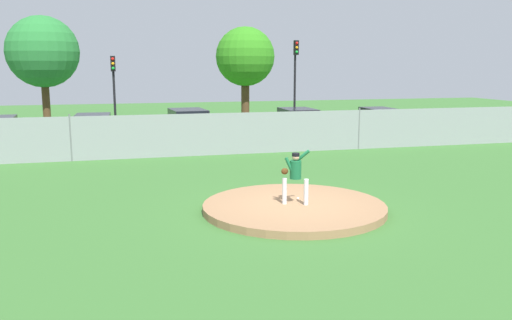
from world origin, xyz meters
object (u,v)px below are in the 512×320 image
object	(u,v)px
parked_car_navy	(378,122)
traffic_cone_orange	(241,130)
baseball	(298,198)
traffic_light_near	(114,81)
parked_car_teal	(188,127)
traffic_light_far	(295,70)
parked_car_burgundy	(298,124)
pitcher_youth	(295,173)
parked_car_white	(93,131)

from	to	relation	value
parked_car_navy	traffic_cone_orange	world-z (taller)	parked_car_navy
baseball	traffic_light_near	bearing A→B (deg)	105.49
parked_car_teal	traffic_light_far	distance (m)	9.03
parked_car_burgundy	traffic_cone_orange	xyz separation A→B (m)	(-2.73, 2.42, -0.55)
parked_car_teal	parked_car_burgundy	size ratio (longest dim) A/B	1.05
parked_car_navy	traffic_cone_orange	bearing A→B (deg)	163.78
pitcher_youth	traffic_light_near	bearing A→B (deg)	104.37
parked_car_white	parked_car_navy	xyz separation A→B (m)	(16.12, 0.11, -0.01)
pitcher_youth	traffic_light_near	size ratio (longest dim) A/B	0.34
parked_car_teal	traffic_light_near	bearing A→B (deg)	128.69
parked_car_white	baseball	bearing A→B (deg)	-65.97
pitcher_youth	parked_car_navy	bearing A→B (deg)	55.19
traffic_cone_orange	traffic_light_far	world-z (taller)	traffic_light_far
parked_car_white	traffic_light_near	bearing A→B (deg)	76.26
parked_car_white	traffic_cone_orange	world-z (taller)	parked_car_white
parked_car_burgundy	traffic_cone_orange	world-z (taller)	parked_car_burgundy
pitcher_youth	traffic_light_near	world-z (taller)	traffic_light_near
traffic_cone_orange	baseball	bearing A→B (deg)	-97.22
parked_car_navy	traffic_light_near	bearing A→B (deg)	163.60
parked_car_burgundy	traffic_light_near	xyz separation A→B (m)	(-9.94, 4.56, 2.37)
baseball	parked_car_teal	bearing A→B (deg)	95.71
traffic_cone_orange	traffic_light_near	world-z (taller)	traffic_light_near
parked_car_navy	parked_car_burgundy	distance (m)	5.07
parked_car_burgundy	traffic_light_far	xyz separation A→B (m)	(1.22, 4.12, 2.98)
baseball	parked_car_white	size ratio (longest dim) A/B	0.02
pitcher_youth	parked_car_teal	size ratio (longest dim) A/B	0.33
baseball	traffic_cone_orange	size ratio (longest dim) A/B	0.13
pitcher_youth	parked_car_white	xyz separation A→B (m)	(-5.98, 14.48, -0.33)
pitcher_youth	parked_car_burgundy	distance (m)	15.31
parked_car_navy	parked_car_teal	bearing A→B (deg)	-178.67
traffic_light_near	traffic_light_far	bearing A→B (deg)	-2.29
baseball	parked_car_burgundy	bearing A→B (deg)	70.99
traffic_light_near	pitcher_youth	bearing A→B (deg)	-75.63
pitcher_youth	baseball	size ratio (longest dim) A/B	21.14
parked_car_burgundy	traffic_light_far	bearing A→B (deg)	73.48
parked_car_burgundy	parked_car_white	bearing A→B (deg)	179.81
parked_car_teal	pitcher_youth	bearing A→B (deg)	-85.53
traffic_light_far	traffic_light_near	bearing A→B (deg)	177.71
parked_car_teal	traffic_cone_orange	distance (m)	4.33
pitcher_youth	parked_car_navy	size ratio (longest dim) A/B	0.38
traffic_cone_orange	traffic_light_near	xyz separation A→B (m)	(-7.21, 2.15, 2.92)
traffic_light_far	parked_car_burgundy	bearing A→B (deg)	-106.52
baseball	traffic_cone_orange	bearing A→B (deg)	82.78
pitcher_youth	parked_car_white	distance (m)	15.66
parked_car_burgundy	traffic_light_near	size ratio (longest dim) A/B	0.97
pitcher_youth	parked_car_burgundy	xyz separation A→B (m)	(5.07, 14.44, -0.30)
pitcher_youth	parked_car_burgundy	bearing A→B (deg)	70.64
traffic_light_far	parked_car_navy	bearing A→B (deg)	-45.91
parked_car_burgundy	parked_car_teal	bearing A→B (deg)	-178.93
parked_car_burgundy	traffic_cone_orange	bearing A→B (deg)	138.52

